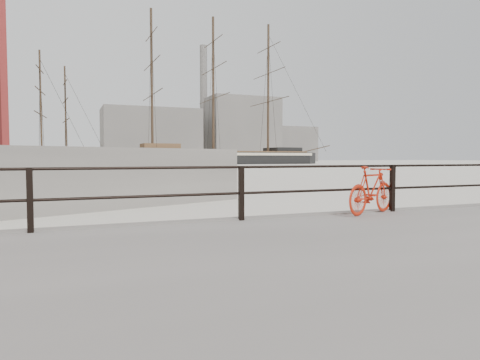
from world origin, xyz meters
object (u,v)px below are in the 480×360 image
object	(u,v)px
schooner_left	(2,167)
barque_black	(214,164)
bicycle	(372,190)
schooner_mid	(31,166)

from	to	relation	value
schooner_left	barque_black	bearing A→B (deg)	24.93
bicycle	schooner_mid	distance (m)	83.94
bicycle	schooner_left	distance (m)	73.64
bicycle	schooner_mid	size ratio (longest dim) A/B	0.06
schooner_mid	schooner_left	world-z (taller)	schooner_mid
barque_black	schooner_mid	distance (m)	37.75
barque_black	schooner_mid	xyz separation A→B (m)	(-37.61, -3.23, 0.00)
barque_black	schooner_mid	bearing A→B (deg)	-176.35
schooner_mid	schooner_left	distance (m)	11.63
barque_black	schooner_left	size ratio (longest dim) A/B	2.31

